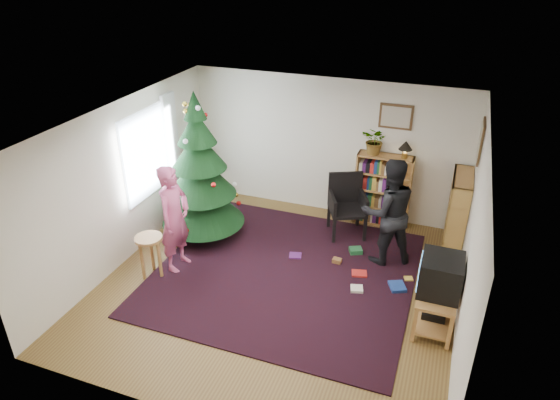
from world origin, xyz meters
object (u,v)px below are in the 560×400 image
(bookshelf_back, at_px, (383,189))
(table_lamp, at_px, (406,146))
(bookshelf_right, at_px, (457,213))
(stool, at_px, (149,246))
(armchair, at_px, (349,202))
(picture_back, at_px, (396,117))
(picture_right, at_px, (481,141))
(crt_tv, at_px, (441,275))
(potted_plant, at_px, (376,141))
(tv_stand, at_px, (435,305))
(person_by_chair, at_px, (388,212))
(person_standing, at_px, (175,219))
(christmas_tree, at_px, (200,179))

(bookshelf_back, relative_size, table_lamp, 4.26)
(bookshelf_right, height_order, table_lamp, table_lamp)
(stool, xyz_separation_m, table_lamp, (3.24, 2.78, 0.98))
(bookshelf_right, height_order, armchair, bookshelf_right)
(picture_back, bearing_deg, table_lamp, -30.83)
(picture_right, relative_size, bookshelf_back, 0.46)
(crt_tv, height_order, stool, crt_tv)
(picture_back, height_order, potted_plant, picture_back)
(tv_stand, height_order, potted_plant, potted_plant)
(tv_stand, distance_m, potted_plant, 3.05)
(bookshelf_back, relative_size, tv_stand, 1.49)
(picture_right, bearing_deg, picture_back, 151.31)
(tv_stand, distance_m, stool, 4.10)
(picture_back, relative_size, tv_stand, 0.63)
(crt_tv, xyz_separation_m, person_by_chair, (-0.87, 1.29, 0.07))
(bookshelf_right, xyz_separation_m, stool, (-4.20, -2.36, -0.14))
(crt_tv, bearing_deg, bookshelf_right, 86.52)
(crt_tv, relative_size, person_standing, 0.33)
(armchair, bearing_deg, picture_back, 24.14)
(picture_right, bearing_deg, stool, -153.18)
(person_by_chair, bearing_deg, crt_tv, 96.66)
(stool, bearing_deg, bookshelf_right, 29.27)
(stool, bearing_deg, tv_stand, 4.67)
(table_lamp, bearing_deg, potted_plant, 180.00)
(picture_back, height_order, bookshelf_right, picture_back)
(picture_back, xyz_separation_m, bookshelf_back, (-0.07, -0.14, -1.29))
(bookshelf_right, bearing_deg, tv_stand, 176.60)
(bookshelf_back, xyz_separation_m, stool, (-2.94, -2.78, -0.14))
(table_lamp, bearing_deg, stool, -139.33)
(tv_stand, relative_size, potted_plant, 1.81)
(bookshelf_right, relative_size, armchair, 1.23)
(bookshelf_back, height_order, bookshelf_right, same)
(tv_stand, distance_m, table_lamp, 2.85)
(picture_back, relative_size, potted_plant, 1.14)
(picture_back, height_order, table_lamp, picture_back)
(armchair, xyz_separation_m, table_lamp, (0.77, 0.50, 0.93))
(picture_right, distance_m, bookshelf_right, 1.30)
(crt_tv, height_order, person_by_chair, person_by_chair)
(bookshelf_back, bearing_deg, armchair, -133.59)
(picture_right, relative_size, bookshelf_right, 0.46)
(bookshelf_back, distance_m, potted_plant, 0.90)
(stool, distance_m, person_standing, 0.54)
(armchair, bearing_deg, crt_tv, -75.41)
(bookshelf_right, distance_m, armchair, 1.74)
(christmas_tree, xyz_separation_m, potted_plant, (2.56, 1.46, 0.49))
(bookshelf_back, distance_m, person_standing, 3.63)
(tv_stand, height_order, person_by_chair, person_by_chair)
(bookshelf_right, distance_m, potted_plant, 1.76)
(person_standing, bearing_deg, stool, 147.22)
(stool, xyz_separation_m, person_standing, (0.25, 0.35, 0.32))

